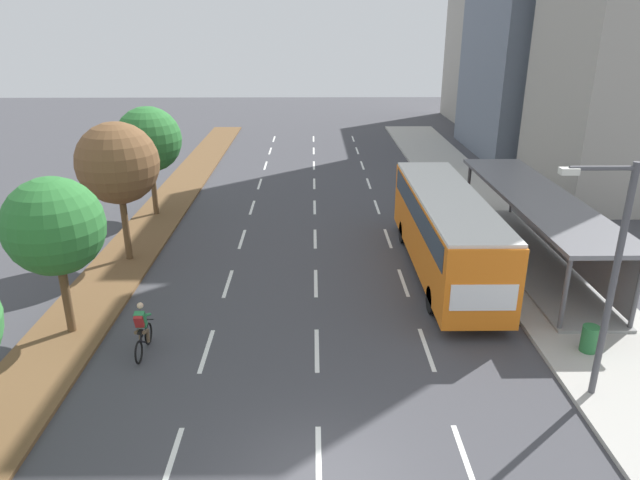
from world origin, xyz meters
TOP-DOWN VIEW (x-y plane):
  - median_strip at (-8.30, 20.00)m, footprint 2.60×52.00m
  - sidewalk_right at (9.25, 20.00)m, footprint 4.50×52.00m
  - lane_divider_left at (-3.50, 18.14)m, footprint 0.14×47.28m
  - lane_divider_center at (0.00, 18.14)m, footprint 0.14×47.28m
  - lane_divider_right at (3.50, 18.14)m, footprint 0.14×47.28m
  - bus_shelter at (9.53, 12.74)m, footprint 2.90×13.21m
  - bus at (5.25, 11.66)m, footprint 2.54×11.29m
  - cyclist at (-5.42, 5.62)m, footprint 0.46×1.82m
  - median_tree_second at (-8.16, 6.85)m, footprint 3.11×3.11m
  - median_tree_third at (-8.08, 13.06)m, footprint 3.37×3.37m
  - median_tree_fourth at (-8.48, 19.27)m, footprint 3.34×3.34m
  - streetlight at (7.42, 3.20)m, footprint 1.91×0.24m
  - trash_bin at (8.45, 5.32)m, footprint 0.52×0.52m
  - building_far_right at (19.84, 48.26)m, footprint 10.91×14.77m

SIDE VIEW (x-z plane):
  - lane_divider_left at x=-3.50m, z-range 0.00..0.01m
  - lane_divider_center at x=0.00m, z-range 0.00..0.01m
  - lane_divider_right at x=3.50m, z-range 0.00..0.01m
  - median_strip at x=-8.30m, z-range 0.00..0.12m
  - sidewalk_right at x=9.25m, z-range 0.00..0.15m
  - trash_bin at x=8.45m, z-range 0.15..1.00m
  - cyclist at x=-5.42m, z-range -0.06..1.65m
  - bus_shelter at x=9.53m, z-range 0.44..3.30m
  - bus at x=5.25m, z-range 0.38..3.75m
  - median_tree_second at x=-8.16m, z-range 1.17..6.41m
  - streetlight at x=7.42m, z-range 0.64..7.14m
  - median_tree_fourth at x=-8.48m, z-range 1.26..6.92m
  - median_tree_third at x=-8.08m, z-range 1.37..7.27m
  - building_far_right at x=19.84m, z-range 0.00..14.72m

